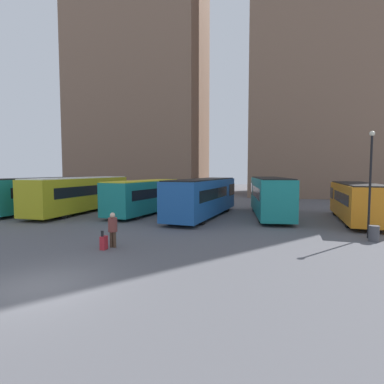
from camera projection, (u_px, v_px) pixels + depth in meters
ground_plane at (38, 288)px, 9.60m from camera, size 160.00×160.00×0.00m
building_block_left at (140, 73)px, 54.30m from camera, size 22.89×14.41×43.15m
building_block_right at (335, 52)px, 46.26m from camera, size 24.99×17.56×44.38m
bus_0 at (42, 193)px, 28.28m from camera, size 2.80×11.09×3.14m
bus_1 at (82, 193)px, 27.56m from camera, size 2.89×12.50×3.19m
bus_2 at (144, 196)px, 26.15m from camera, size 3.75×9.32×2.95m
bus_3 at (204, 196)px, 24.79m from camera, size 3.87×11.83×3.12m
bus_4 at (270, 195)px, 24.69m from camera, size 3.62×10.25×3.23m
bus_5 at (357, 201)px, 22.24m from camera, size 3.14×9.83×2.86m
traveler at (113, 227)px, 14.67m from camera, size 0.46×0.46×1.73m
suitcase at (104, 243)px, 14.32m from camera, size 0.26×0.39×0.93m
lamp_post_1 at (370, 176)px, 16.55m from camera, size 0.28×0.28×5.95m
trash_bin at (374, 234)px, 15.96m from camera, size 0.52×0.52×0.85m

